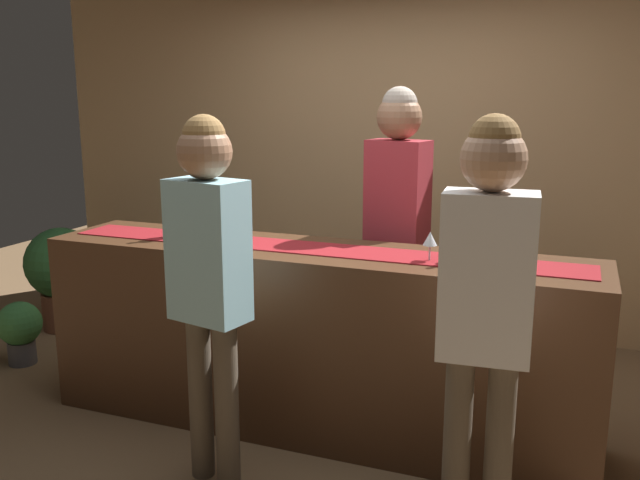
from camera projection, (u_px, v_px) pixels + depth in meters
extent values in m
plane|color=brown|center=(312.00, 425.00, 3.70)|extent=(10.00, 10.00, 0.00)
cube|color=tan|center=(404.00, 137.00, 5.13)|extent=(6.00, 0.12, 2.90)
cube|color=#472B19|center=(312.00, 339.00, 3.60)|extent=(2.92, 0.60, 0.99)
cube|color=maroon|center=(312.00, 248.00, 3.49)|extent=(2.77, 0.28, 0.01)
cylinder|color=#194723|center=(473.00, 239.00, 3.24)|extent=(0.07, 0.07, 0.21)
cylinder|color=#194723|center=(475.00, 209.00, 3.21)|extent=(0.03, 0.03, 0.08)
cylinder|color=black|center=(475.00, 200.00, 3.20)|extent=(0.03, 0.03, 0.02)
cylinder|color=#B2C6C1|center=(179.00, 219.00, 3.75)|extent=(0.07, 0.07, 0.21)
cylinder|color=#B2C6C1|center=(177.00, 193.00, 3.72)|extent=(0.03, 0.03, 0.08)
cylinder|color=black|center=(177.00, 185.00, 3.71)|extent=(0.03, 0.03, 0.02)
cylinder|color=silver|center=(247.00, 243.00, 3.61)|extent=(0.06, 0.06, 0.00)
cylinder|color=silver|center=(247.00, 236.00, 3.60)|extent=(0.01, 0.01, 0.08)
cone|color=silver|center=(246.00, 223.00, 3.59)|extent=(0.07, 0.07, 0.06)
cylinder|color=silver|center=(429.00, 261.00, 3.23)|extent=(0.06, 0.06, 0.00)
cylinder|color=silver|center=(430.00, 253.00, 3.22)|extent=(0.01, 0.01, 0.08)
cone|color=silver|center=(430.00, 239.00, 3.21)|extent=(0.07, 0.07, 0.06)
cylinder|color=#26262B|center=(406.00, 327.00, 3.99)|extent=(0.11, 0.11, 0.85)
cylinder|color=#26262B|center=(382.00, 322.00, 4.08)|extent=(0.11, 0.11, 0.85)
cube|color=#B7333D|center=(397.00, 199.00, 3.87)|extent=(0.38, 0.27, 0.67)
sphere|color=#9E7051|center=(399.00, 117.00, 3.78)|extent=(0.25, 0.25, 0.25)
sphere|color=#AD9E8E|center=(400.00, 104.00, 3.76)|extent=(0.20, 0.20, 0.20)
cylinder|color=brown|center=(457.00, 450.00, 2.67)|extent=(0.11, 0.11, 0.80)
cylinder|color=brown|center=(498.00, 456.00, 2.63)|extent=(0.11, 0.11, 0.80)
cube|color=white|center=(487.00, 277.00, 2.50)|extent=(0.35, 0.23, 0.63)
sphere|color=tan|center=(493.00, 159.00, 2.41)|extent=(0.24, 0.24, 0.24)
sphere|color=olive|center=(494.00, 140.00, 2.39)|extent=(0.19, 0.19, 0.19)
cylinder|color=brown|center=(201.00, 397.00, 3.15)|extent=(0.11, 0.11, 0.79)
cylinder|color=brown|center=(227.00, 405.00, 3.06)|extent=(0.11, 0.11, 0.79)
cube|color=#99D1E0|center=(208.00, 251.00, 2.95)|extent=(0.37, 0.27, 0.63)
sphere|color=#9E7051|center=(204.00, 152.00, 2.86)|extent=(0.24, 0.24, 0.24)
sphere|color=olive|center=(204.00, 136.00, 2.85)|extent=(0.19, 0.19, 0.19)
cylinder|color=brown|center=(65.00, 310.00, 5.21)|extent=(0.33, 0.33, 0.29)
sphere|color=#2D6633|center=(61.00, 263.00, 5.13)|extent=(0.54, 0.54, 0.54)
cylinder|color=#4C4C51|center=(22.00, 352.00, 4.53)|extent=(0.18, 0.18, 0.16)
sphere|color=#387A3D|center=(19.00, 323.00, 4.49)|extent=(0.29, 0.29, 0.29)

